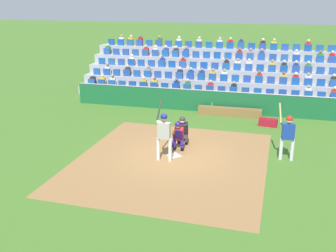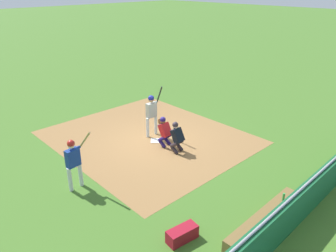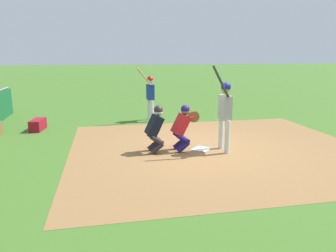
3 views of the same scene
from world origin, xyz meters
name	(u,v)px [view 2 (image 2 of 3)]	position (x,y,z in m)	size (l,w,h in m)	color
ground_plane	(156,141)	(0.00, 0.00, 0.00)	(160.00, 160.00, 0.00)	#416C25
infield_dirt_patch	(148,137)	(0.00, 0.50, 0.00)	(7.09, 8.09, 0.01)	olive
home_plate_marker	(156,141)	(0.00, 0.00, 0.02)	(0.44, 0.44, 0.02)	white
batter_at_plate	(152,111)	(0.26, 0.53, 1.17)	(0.63, 0.61, 2.31)	silver
catcher_crouching	(164,130)	(-0.02, -0.54, 0.71)	(0.48, 0.73, 1.27)	navy
home_plate_umpire	(177,136)	(-0.05, -1.27, 0.70)	(0.49, 0.50, 1.28)	#2D242B
dugout_wall	(309,196)	(0.00, -6.57, 0.57)	(14.45, 0.24, 1.18)	#17592F
dugout_bench	(264,220)	(-1.49, -6.02, 0.22)	(3.28, 0.40, 0.44)	brown
water_bottle_on_bench	(284,197)	(-0.55, -6.07, 0.56)	(0.07, 0.07, 0.23)	green
equipment_duffel_bag	(182,234)	(-3.46, -4.79, 0.19)	(0.85, 0.36, 0.37)	maroon
on_deck_batter	(73,159)	(-4.20, -0.72, 1.09)	(0.69, 0.70, 2.09)	silver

